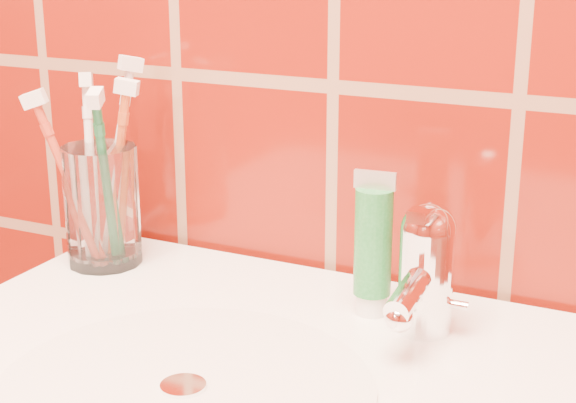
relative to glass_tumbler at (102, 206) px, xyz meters
The scene contains 8 objects.
glass_tumbler is the anchor object (origin of this frame).
toothpaste_tube 0.30m from the glass_tumbler, ahead, with size 0.04×0.03×0.14m.
faucet 0.36m from the glass_tumbler, ahead, with size 0.05×0.11×0.12m.
toothbrush_0 0.05m from the glass_tumbler, 81.58° to the left, with size 0.05×0.06×0.22m, color silver, non-canonical shape.
toothbrush_1 0.04m from the glass_tumbler, 136.05° to the right, with size 0.08×0.05×0.19m, color #B03A25, non-canonical shape.
toothbrush_2 0.04m from the glass_tumbler, 37.78° to the right, with size 0.04×0.06×0.20m, color #1B683B, non-canonical shape.
toothbrush_3 0.04m from the glass_tumbler, 53.63° to the left, with size 0.05×0.03×0.20m, color #C55222, non-canonical shape.
toothbrush_4 0.04m from the glass_tumbler, 154.25° to the left, with size 0.04×0.05×0.20m, color white, non-canonical shape.
Camera 1 is at (0.34, 0.40, 1.19)m, focal length 55.00 mm.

